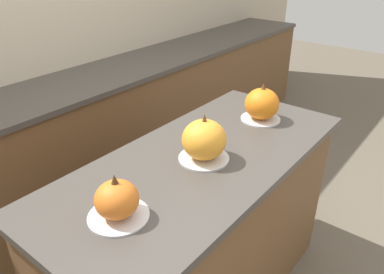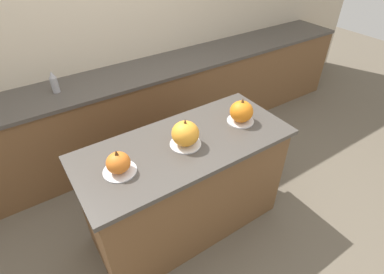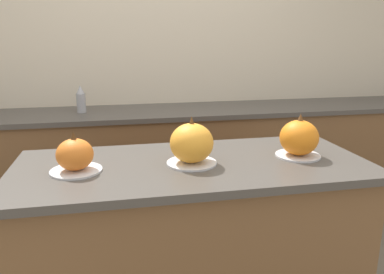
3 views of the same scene
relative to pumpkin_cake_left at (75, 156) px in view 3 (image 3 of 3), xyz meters
name	(u,v)px [view 3 (image 3 of 3)]	position (x,y,z in m)	size (l,w,h in m)	color
wall_back	(154,63)	(0.50, 1.58, 0.28)	(8.00, 0.06, 2.50)	beige
kitchen_island	(193,252)	(0.50, 0.02, -0.52)	(1.58, 0.69, 0.91)	brown
back_counter	(161,167)	(0.50, 1.25, -0.51)	(6.00, 0.60, 0.92)	brown
pumpkin_cake_left	(75,156)	(0.00, 0.00, 0.00)	(0.21, 0.21, 0.17)	silver
pumpkin_cake_center	(192,144)	(0.49, 0.00, 0.02)	(0.22, 0.22, 0.22)	silver
pumpkin_cake_right	(299,139)	(1.00, 0.01, 0.02)	(0.21, 0.21, 0.20)	silver
bottle_tall	(81,100)	(-0.07, 1.26, 0.04)	(0.07, 0.07, 0.20)	#99999E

